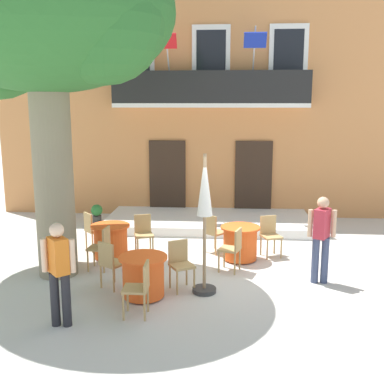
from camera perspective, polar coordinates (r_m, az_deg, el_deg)
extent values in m
plane|color=beige|center=(9.46, 4.50, -10.24)|extent=(120.00, 120.00, 0.00)
cube|color=#CC844C|center=(15.83, 2.59, 12.17)|extent=(13.00, 4.00, 7.50)
cube|color=#332319|center=(14.09, -3.04, 1.70)|extent=(1.10, 0.08, 2.30)
cube|color=#332319|center=(14.00, 7.58, 1.56)|extent=(1.10, 0.08, 2.30)
cube|color=silver|center=(14.09, -6.98, 15.92)|extent=(1.10, 0.08, 1.90)
cube|color=black|center=(14.06, -7.00, 15.93)|extent=(0.84, 0.04, 1.60)
cube|color=silver|center=(13.84, 2.36, 16.08)|extent=(1.10, 0.08, 1.90)
cube|color=black|center=(13.81, 2.36, 16.09)|extent=(0.84, 0.04, 1.60)
cube|color=silver|center=(13.95, 11.80, 15.83)|extent=(1.10, 0.08, 1.90)
cube|color=black|center=(13.92, 11.81, 15.84)|extent=(0.84, 0.04, 1.60)
cube|color=silver|center=(13.51, 2.28, 10.64)|extent=(5.60, 0.65, 0.12)
cube|color=black|center=(13.22, 2.25, 12.84)|extent=(5.60, 0.06, 0.90)
cylinder|color=#B2B2B7|center=(13.49, -3.02, 16.63)|extent=(0.04, 0.95, 1.33)
cube|color=red|center=(13.08, -3.30, 18.13)|extent=(0.60, 0.29, 0.38)
cylinder|color=#B2B2B7|center=(13.41, 7.65, 16.59)|extent=(0.04, 0.95, 1.33)
cube|color=#192D9E|center=(13.00, 7.81, 18.10)|extent=(0.60, 0.29, 0.38)
cylinder|color=slate|center=(13.80, -7.49, 11.31)|extent=(0.32, 0.32, 0.24)
ellipsoid|color=#4C8E38|center=(13.81, -7.52, 12.50)|extent=(0.42, 0.42, 0.34)
cylinder|color=#47423D|center=(13.62, -2.65, 11.44)|extent=(0.31, 0.31, 0.26)
ellipsoid|color=#2D7533|center=(13.62, -2.66, 12.64)|extent=(0.41, 0.41, 0.31)
cylinder|color=#47423D|center=(13.53, 2.29, 11.41)|extent=(0.35, 0.35, 0.24)
ellipsoid|color=#38843D|center=(13.54, 2.30, 12.73)|extent=(0.46, 0.46, 0.38)
cylinder|color=#995638|center=(13.54, 7.26, 11.52)|extent=(0.25, 0.25, 0.33)
ellipsoid|color=#38843D|center=(13.55, 7.29, 12.82)|extent=(0.32, 0.32, 0.29)
cylinder|color=slate|center=(13.65, 12.17, 11.18)|extent=(0.33, 0.33, 0.24)
ellipsoid|color=#4C8E38|center=(13.65, 12.23, 12.58)|extent=(0.43, 0.43, 0.43)
cube|color=silver|center=(13.03, 2.03, -3.66)|extent=(5.69, 2.44, 0.25)
cylinder|color=#7F755B|center=(9.43, -16.68, 0.96)|extent=(0.76, 0.76, 3.71)
ellipsoid|color=#286028|center=(9.44, -17.81, 20.38)|extent=(4.84, 4.36, 2.90)
sphere|color=#286028|center=(8.58, -10.98, 20.04)|extent=(2.18, 2.18, 2.18)
cylinder|color=#EA561E|center=(10.49, -10.00, -6.09)|extent=(0.74, 0.74, 0.68)
cylinder|color=#EA561E|center=(10.39, -10.07, -4.14)|extent=(0.86, 0.86, 0.04)
cylinder|color=#2D2823|center=(10.60, -9.94, -7.92)|extent=(0.44, 0.44, 0.03)
cylinder|color=tan|center=(11.40, -11.37, -5.52)|extent=(0.04, 0.04, 0.45)
cylinder|color=tan|center=(11.10, -10.59, -5.93)|extent=(0.04, 0.04, 0.45)
cylinder|color=tan|center=(11.26, -12.92, -5.79)|extent=(0.04, 0.04, 0.45)
cylinder|color=tan|center=(10.96, -12.18, -6.21)|extent=(0.04, 0.04, 0.45)
cube|color=tan|center=(11.11, -11.81, -4.65)|extent=(0.56, 0.56, 0.04)
cube|color=tan|center=(10.98, -12.71, -3.63)|extent=(0.28, 0.31, 0.42)
cylinder|color=tan|center=(9.78, -12.73, -8.36)|extent=(0.04, 0.04, 0.45)
cylinder|color=tan|center=(10.08, -12.00, -7.75)|extent=(0.04, 0.04, 0.45)
cylinder|color=tan|center=(9.66, -10.85, -8.53)|extent=(0.04, 0.04, 0.45)
cylinder|color=tan|center=(9.96, -10.16, -7.90)|extent=(0.04, 0.04, 0.45)
cube|color=tan|center=(9.79, -11.49, -6.78)|extent=(0.44, 0.44, 0.04)
cube|color=tan|center=(9.67, -10.54, -5.55)|extent=(0.08, 0.38, 0.42)
cylinder|color=tan|center=(10.49, -4.85, -6.80)|extent=(0.04, 0.04, 0.45)
cylinder|color=tan|center=(10.44, -6.70, -6.92)|extent=(0.04, 0.04, 0.45)
cylinder|color=tan|center=(10.81, -5.17, -6.26)|extent=(0.04, 0.04, 0.45)
cylinder|color=tan|center=(10.76, -6.96, -6.38)|extent=(0.04, 0.04, 0.45)
cube|color=tan|center=(10.55, -5.94, -5.32)|extent=(0.51, 0.51, 0.04)
cube|color=tan|center=(10.66, -6.12, -3.87)|extent=(0.37, 0.16, 0.42)
cylinder|color=#EA561E|center=(8.38, -6.02, -10.43)|extent=(0.74, 0.74, 0.68)
cylinder|color=#EA561E|center=(8.25, -6.08, -8.04)|extent=(0.86, 0.86, 0.04)
cylinder|color=#2D2823|center=(8.51, -5.97, -12.66)|extent=(0.44, 0.44, 0.03)
cylinder|color=tan|center=(8.61, 0.28, -10.81)|extent=(0.04, 0.04, 0.45)
cylinder|color=tan|center=(8.48, -1.84, -11.17)|extent=(0.04, 0.04, 0.45)
cylinder|color=tan|center=(8.89, -0.67, -10.08)|extent=(0.04, 0.04, 0.45)
cylinder|color=tan|center=(8.77, -2.73, -10.40)|extent=(0.04, 0.04, 0.45)
cube|color=tan|center=(8.60, -1.25, -9.09)|extent=(0.54, 0.54, 0.04)
cube|color=tan|center=(8.68, -1.74, -7.29)|extent=(0.35, 0.22, 0.42)
cylinder|color=tan|center=(9.15, -9.59, -9.62)|extent=(0.04, 0.04, 0.45)
cylinder|color=tan|center=(8.92, -8.05, -10.12)|extent=(0.04, 0.04, 0.45)
cylinder|color=tan|center=(8.93, -11.18, -10.20)|extent=(0.04, 0.04, 0.45)
cylinder|color=tan|center=(8.70, -9.64, -10.73)|extent=(0.04, 0.04, 0.45)
cube|color=tan|center=(8.84, -9.67, -8.68)|extent=(0.55, 0.55, 0.04)
cube|color=tan|center=(8.65, -10.58, -7.55)|extent=(0.34, 0.24, 0.42)
cylinder|color=tan|center=(7.64, -8.47, -13.89)|extent=(0.04, 0.04, 0.45)
cylinder|color=tan|center=(7.94, -7.95, -12.87)|extent=(0.04, 0.04, 0.45)
cylinder|color=tan|center=(7.57, -5.88, -14.03)|extent=(0.04, 0.04, 0.45)
cylinder|color=tan|center=(7.88, -5.47, -13.00)|extent=(0.04, 0.04, 0.45)
cube|color=tan|center=(7.66, -6.99, -11.77)|extent=(0.40, 0.40, 0.04)
cube|color=tan|center=(7.54, -5.66, -10.22)|extent=(0.04, 0.38, 0.42)
cylinder|color=#EA561E|center=(10.27, 5.96, -6.36)|extent=(0.74, 0.74, 0.68)
cylinder|color=#EA561E|center=(10.16, 6.00, -4.37)|extent=(0.86, 0.86, 0.04)
cylinder|color=#2D2823|center=(10.38, 5.92, -8.23)|extent=(0.44, 0.44, 0.03)
cylinder|color=tan|center=(10.54, 10.96, -6.87)|extent=(0.04, 0.04, 0.45)
cylinder|color=tan|center=(10.39, 9.28, -7.07)|extent=(0.04, 0.04, 0.45)
cylinder|color=tan|center=(10.83, 10.14, -6.36)|extent=(0.04, 0.04, 0.45)
cylinder|color=tan|center=(10.68, 8.49, -6.54)|extent=(0.04, 0.04, 0.45)
cube|color=tan|center=(10.54, 9.76, -5.44)|extent=(0.52, 0.52, 0.04)
cube|color=tan|center=(10.63, 9.38, -3.99)|extent=(0.37, 0.17, 0.42)
cylinder|color=tan|center=(11.01, 2.85, -5.89)|extent=(0.04, 0.04, 0.45)
cylinder|color=tan|center=(10.79, 4.17, -6.26)|extent=(0.04, 0.04, 0.45)
cylinder|color=tan|center=(10.78, 1.60, -6.26)|extent=(0.04, 0.04, 0.45)
cylinder|color=tan|center=(10.56, 2.93, -6.65)|extent=(0.04, 0.04, 0.45)
cube|color=tan|center=(10.71, 2.90, -5.01)|extent=(0.56, 0.56, 0.04)
cube|color=tan|center=(10.53, 2.24, -4.00)|extent=(0.31, 0.28, 0.42)
cylinder|color=tan|center=(9.53, 3.33, -8.63)|extent=(0.04, 0.04, 0.45)
cylinder|color=tan|center=(9.83, 3.99, -8.00)|extent=(0.04, 0.04, 0.45)
cylinder|color=tan|center=(9.43, 5.30, -8.87)|extent=(0.04, 0.04, 0.45)
cylinder|color=tan|center=(9.74, 5.91, -8.23)|extent=(0.04, 0.04, 0.45)
cube|color=tan|center=(9.55, 4.65, -7.04)|extent=(0.51, 0.51, 0.04)
cube|color=tan|center=(9.43, 5.72, -5.83)|extent=(0.16, 0.37, 0.42)
cylinder|color=#997A56|center=(8.26, 1.56, -4.08)|extent=(0.06, 0.06, 2.55)
cylinder|color=#333333|center=(8.66, 1.52, -11.99)|extent=(0.44, 0.44, 0.08)
cone|color=white|center=(8.10, 1.59, 0.88)|extent=(0.28, 0.28, 1.10)
cylinder|color=#47423D|center=(13.53, -11.63, -3.37)|extent=(0.25, 0.25, 0.24)
ellipsoid|color=#2D7533|center=(13.47, -11.68, -2.21)|extent=(0.32, 0.32, 0.33)
cylinder|color=#384260|center=(9.26, 14.97, -8.12)|extent=(0.14, 0.14, 0.90)
cylinder|color=#384260|center=(9.29, 16.07, -8.10)|extent=(0.14, 0.14, 0.90)
cube|color=#B72D3D|center=(9.07, 15.76, -3.74)|extent=(0.37, 0.40, 0.56)
sphere|color=tan|center=(8.97, 15.89, -1.27)|extent=(0.22, 0.22, 0.22)
cylinder|color=tan|center=(9.02, 14.39, -3.74)|extent=(0.09, 0.09, 0.52)
cylinder|color=tan|center=(9.11, 17.12, -3.74)|extent=(0.09, 0.09, 0.52)
cylinder|color=#232328|center=(7.63, -16.56, -12.58)|extent=(0.14, 0.14, 0.86)
cylinder|color=#232328|center=(7.57, -15.26, -12.70)|extent=(0.14, 0.14, 0.86)
cube|color=orange|center=(7.35, -16.20, -7.54)|extent=(0.39, 0.40, 0.56)
sphere|color=beige|center=(7.23, -16.37, -4.53)|extent=(0.22, 0.22, 0.22)
cylinder|color=beige|center=(7.42, -17.81, -7.44)|extent=(0.09, 0.09, 0.52)
cylinder|color=beige|center=(7.27, -14.57, -7.64)|extent=(0.09, 0.09, 0.52)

